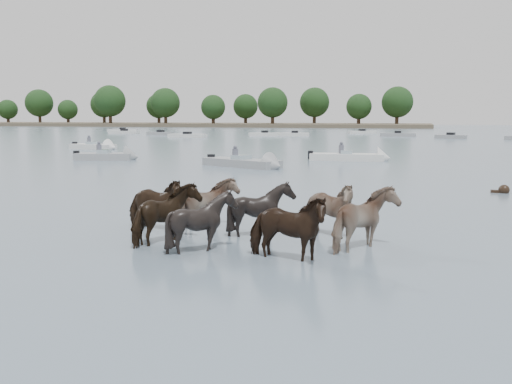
# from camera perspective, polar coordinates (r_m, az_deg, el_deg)

# --- Properties ---
(ground) EXTENTS (400.00, 400.00, 0.00)m
(ground) POSITION_cam_1_polar(r_m,az_deg,el_deg) (13.70, -12.95, -5.49)
(ground) COLOR slate
(ground) RESTS_ON ground
(shoreline) EXTENTS (160.00, 30.00, 1.00)m
(shoreline) POSITION_cam_1_polar(r_m,az_deg,el_deg) (178.86, -9.10, 6.84)
(shoreline) COLOR #4C4233
(shoreline) RESTS_ON ground
(pony_herd) EXTENTS (7.55, 4.24, 1.62)m
(pony_herd) POSITION_cam_1_polar(r_m,az_deg,el_deg) (13.86, -1.04, -2.45)
(pony_herd) COLOR black
(pony_herd) RESTS_ON ground
(swimming_pony) EXTENTS (0.72, 0.44, 0.44)m
(swimming_pony) POSITION_cam_1_polar(r_m,az_deg,el_deg) (24.76, 23.97, 0.15)
(swimming_pony) COLOR black
(swimming_pony) RESTS_ON ground
(motorboat_a) EXTENTS (4.73, 2.72, 1.92)m
(motorboat_a) POSITION_cam_1_polar(r_m,az_deg,el_deg) (41.23, -14.35, 3.54)
(motorboat_a) COLOR gray
(motorboat_a) RESTS_ON ground
(motorboat_b) EXTENTS (5.94, 3.90, 1.92)m
(motorboat_b) POSITION_cam_1_polar(r_m,az_deg,el_deg) (33.97, -0.54, 2.92)
(motorboat_b) COLOR gray
(motorboat_b) RESTS_ON ground
(motorboat_c) EXTENTS (5.82, 2.05, 1.92)m
(motorboat_c) POSITION_cam_1_polar(r_m,az_deg,el_deg) (39.93, 10.40, 3.52)
(motorboat_c) COLOR silver
(motorboat_c) RESTS_ON ground
(motorboat_f) EXTENTS (5.18, 2.31, 1.92)m
(motorboat_f) POSITION_cam_1_polar(r_m,az_deg,el_deg) (54.77, -15.79, 4.47)
(motorboat_f) COLOR silver
(motorboat_f) RESTS_ON ground
(distant_flotilla) EXTENTS (108.17, 27.21, 0.93)m
(distant_flotilla) POSITION_cam_1_polar(r_m,az_deg,el_deg) (89.37, 11.07, 5.81)
(distant_flotilla) COLOR silver
(distant_flotilla) RESTS_ON ground
(treeline) EXTENTS (152.22, 23.97, 12.60)m
(treeline) POSITION_cam_1_polar(r_m,az_deg,el_deg) (179.39, -9.75, 8.87)
(treeline) COLOR #382619
(treeline) RESTS_ON ground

